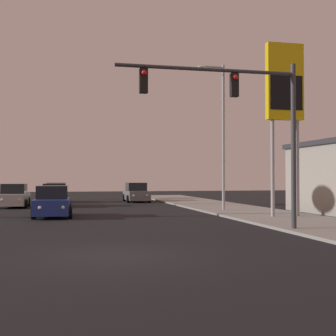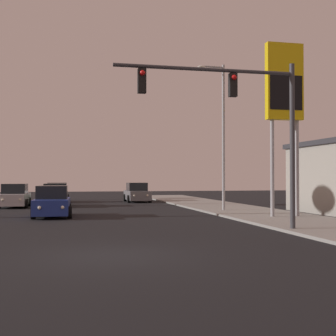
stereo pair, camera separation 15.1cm
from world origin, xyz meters
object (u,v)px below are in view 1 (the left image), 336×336
Objects in this scene: car_silver at (14,197)px; car_grey at (136,193)px; car_white at (56,193)px; car_blue at (52,203)px; street_lamp at (221,129)px; traffic_light_mast at (245,110)px; gas_station_sign at (285,91)px; car_green at (54,196)px.

car_grey is (9.69, 5.56, 0.00)m from car_silver.
car_white is 1.00× the size of car_grey.
street_lamp is (10.11, 1.40, 4.36)m from car_blue.
traffic_light_mast reaches higher than car_blue.
car_white is 6.93m from car_grey.
gas_station_sign is at bearing 104.54° from car_grey.
gas_station_sign is (4.42, 5.44, 1.90)m from traffic_light_mast.
traffic_light_mast is (7.39, -9.15, 3.96)m from car_blue.
car_blue is at bearing 90.83° from car_green.
street_lamp is (3.27, -13.15, 4.36)m from car_grey.
car_blue is 0.61× the size of traffic_light_mast.
car_blue is 13.69m from gas_station_sign.
street_lamp is at bearing 75.53° from traffic_light_mast.
car_green is 0.48× the size of gas_station_sign.
traffic_light_mast reaches higher than car_green.
gas_station_sign reaches higher than car_grey.
car_silver is 2.84m from car_green.
car_green is (-0.04, 9.49, 0.00)m from car_blue.
car_silver is 1.01× the size of car_green.
car_blue is 9.49m from car_green.
car_white is 17.94m from street_lamp.
street_lamp is 1.00× the size of gas_station_sign.
car_silver is 0.61× the size of traffic_light_mast.
car_blue is at bearing 89.39° from car_white.
car_grey is (6.84, 14.55, 0.00)m from car_blue.
car_silver is 11.17m from car_grey.
car_blue and car_green have the same top height.
street_lamp reaches higher than car_white.
car_silver is at bearing 139.10° from gas_station_sign.
street_lamp reaches higher than car_silver.
car_white is 26.09m from traffic_light_mast.
car_grey is (6.85, -1.01, 0.00)m from car_white.
car_grey is 0.48× the size of gas_station_sign.
car_grey is 0.60× the size of traffic_light_mast.
car_blue is at bearing 162.60° from gas_station_sign.
car_silver is 15.64m from street_lamp.
car_blue is 0.48× the size of street_lamp.
traffic_light_mast is at bearing 106.03° from car_white.
car_green is at bearing 141.45° from street_lamp.
car_grey is at bearing 103.95° from street_lamp.
traffic_light_mast is (0.55, -23.70, 3.96)m from car_grey.
car_white is 23.35m from gas_station_sign.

